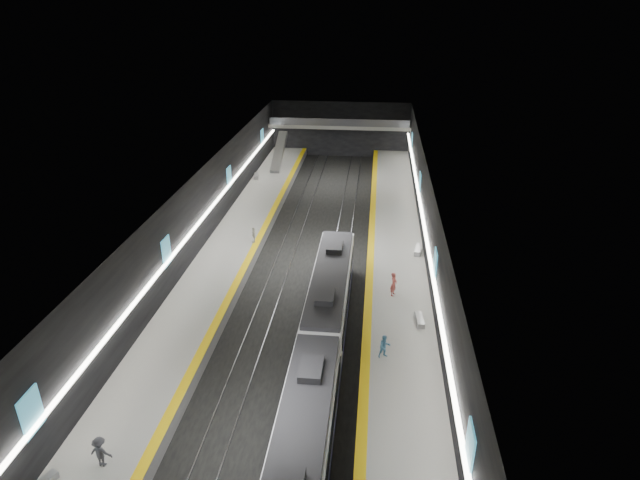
# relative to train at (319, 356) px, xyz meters

# --- Properties ---
(ground) EXTENTS (70.00, 70.00, 0.00)m
(ground) POSITION_rel_train_xyz_m (-2.50, 16.31, -2.20)
(ground) COLOR black
(ground) RESTS_ON ground
(ceiling) EXTENTS (20.00, 70.00, 0.04)m
(ceiling) POSITION_rel_train_xyz_m (-2.50, 16.31, 5.80)
(ceiling) COLOR beige
(ceiling) RESTS_ON wall_left
(wall_left) EXTENTS (0.04, 70.00, 8.00)m
(wall_left) POSITION_rel_train_xyz_m (-12.50, 16.31, 1.80)
(wall_left) COLOR black
(wall_left) RESTS_ON ground
(wall_right) EXTENTS (0.04, 70.00, 8.00)m
(wall_right) POSITION_rel_train_xyz_m (7.50, 16.31, 1.80)
(wall_right) COLOR black
(wall_right) RESTS_ON ground
(wall_back) EXTENTS (20.00, 0.04, 8.00)m
(wall_back) POSITION_rel_train_xyz_m (-2.50, 51.31, 1.80)
(wall_back) COLOR black
(wall_back) RESTS_ON ground
(platform_left) EXTENTS (5.00, 70.00, 1.00)m
(platform_left) POSITION_rel_train_xyz_m (-10.00, 16.31, -1.70)
(platform_left) COLOR slate
(platform_left) RESTS_ON ground
(tile_surface_left) EXTENTS (5.00, 70.00, 0.02)m
(tile_surface_left) POSITION_rel_train_xyz_m (-10.00, 16.31, -1.19)
(tile_surface_left) COLOR #A4A49F
(tile_surface_left) RESTS_ON platform_left
(tactile_strip_left) EXTENTS (0.60, 70.00, 0.02)m
(tactile_strip_left) POSITION_rel_train_xyz_m (-7.80, 16.31, -1.18)
(tactile_strip_left) COLOR yellow
(tactile_strip_left) RESTS_ON platform_left
(platform_right) EXTENTS (5.00, 70.00, 1.00)m
(platform_right) POSITION_rel_train_xyz_m (5.00, 16.31, -1.70)
(platform_right) COLOR slate
(platform_right) RESTS_ON ground
(tile_surface_right) EXTENTS (5.00, 70.00, 0.02)m
(tile_surface_right) POSITION_rel_train_xyz_m (5.00, 16.31, -1.19)
(tile_surface_right) COLOR #A4A49F
(tile_surface_right) RESTS_ON platform_right
(tactile_strip_right) EXTENTS (0.60, 70.00, 0.02)m
(tactile_strip_right) POSITION_rel_train_xyz_m (2.80, 16.31, -1.18)
(tactile_strip_right) COLOR yellow
(tactile_strip_right) RESTS_ON platform_right
(rails) EXTENTS (6.52, 70.00, 0.12)m
(rails) POSITION_rel_train_xyz_m (-2.50, 16.31, -2.14)
(rails) COLOR gray
(rails) RESTS_ON ground
(train) EXTENTS (2.69, 30.04, 3.60)m
(train) POSITION_rel_train_xyz_m (0.00, 0.00, 0.00)
(train) COLOR black
(train) RESTS_ON ground
(ad_posters) EXTENTS (19.94, 53.50, 2.20)m
(ad_posters) POSITION_rel_train_xyz_m (-2.50, 17.31, 2.30)
(ad_posters) COLOR #42A4C7
(ad_posters) RESTS_ON wall_left
(cove_light_left) EXTENTS (0.25, 68.60, 0.12)m
(cove_light_left) POSITION_rel_train_xyz_m (-12.30, 16.31, 1.60)
(cove_light_left) COLOR white
(cove_light_left) RESTS_ON wall_left
(cove_light_right) EXTENTS (0.25, 68.60, 0.12)m
(cove_light_right) POSITION_rel_train_xyz_m (7.30, 16.31, 1.60)
(cove_light_right) COLOR white
(cove_light_right) RESTS_ON wall_right
(mezzanine_bridge) EXTENTS (20.00, 3.00, 1.50)m
(mezzanine_bridge) POSITION_rel_train_xyz_m (-2.50, 49.24, 2.84)
(mezzanine_bridge) COLOR gray
(mezzanine_bridge) RESTS_ON wall_left
(escalator) EXTENTS (1.20, 7.50, 3.92)m
(escalator) POSITION_rel_train_xyz_m (-10.00, 42.31, 0.70)
(escalator) COLOR #99999E
(escalator) RESTS_ON platform_left
(bench_left_far) EXTENTS (0.82, 1.85, 0.44)m
(bench_left_far) POSITION_rel_train_xyz_m (-12.00, 36.86, -0.98)
(bench_left_far) COLOR #99999E
(bench_left_far) RESTS_ON platform_left
(bench_right_near) EXTENTS (0.63, 1.77, 0.42)m
(bench_right_near) POSITION_rel_train_xyz_m (6.45, 6.08, -0.98)
(bench_right_near) COLOR #99999E
(bench_right_near) RESTS_ON platform_right
(bench_right_far) EXTENTS (0.85, 2.01, 0.48)m
(bench_right_far) POSITION_rel_train_xyz_m (7.00, 17.43, -0.96)
(bench_right_far) COLOR #99999E
(bench_right_far) RESTS_ON platform_right
(passenger_right_a) EXTENTS (0.66, 0.80, 1.89)m
(passenger_right_a) POSITION_rel_train_xyz_m (4.66, 9.70, -0.25)
(passenger_right_a) COLOR #C14F48
(passenger_right_a) RESTS_ON platform_right
(passenger_right_b) EXTENTS (0.95, 0.86, 1.59)m
(passenger_right_b) POSITION_rel_train_xyz_m (3.97, 1.88, -0.40)
(passenger_right_b) COLOR #5491B7
(passenger_right_b) RESTS_ON platform_right
(passenger_left_a) EXTENTS (0.59, 0.96, 1.52)m
(passenger_left_a) POSITION_rel_train_xyz_m (-8.05, 17.95, -0.44)
(passenger_left_a) COLOR beige
(passenger_left_a) RESTS_ON platform_left
(passenger_left_b) EXTENTS (1.14, 0.71, 1.70)m
(passenger_left_b) POSITION_rel_train_xyz_m (-9.78, -8.23, -0.35)
(passenger_left_b) COLOR #404148
(passenger_left_b) RESTS_ON platform_left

